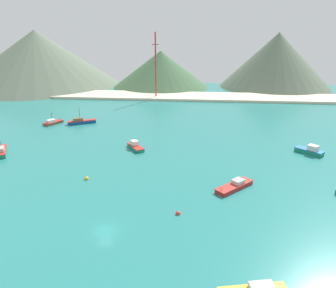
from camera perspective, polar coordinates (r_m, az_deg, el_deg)
ground at (r=87.25m, az=-5.77°, el=-3.89°), size 260.00×280.00×0.50m
fishing_boat_0 at (r=105.90m, az=-27.64°, el=-1.16°), size 7.20×9.71×2.54m
fishing_boat_1 at (r=76.04m, az=11.79°, el=-7.26°), size 9.38×9.30×1.89m
fishing_boat_3 at (r=103.04m, az=23.92°, el=-1.05°), size 7.89×7.38×2.77m
fishing_boat_4 at (r=131.31m, az=-19.80°, el=3.66°), size 6.11×7.95×4.42m
fishing_boat_5 at (r=128.44m, az=-15.17°, el=3.87°), size 10.53×6.64×6.60m
fishing_boat_7 at (r=98.51m, az=-5.82°, el=-0.39°), size 6.39×7.83×2.41m
buoy_0 at (r=65.15m, az=1.80°, el=-12.23°), size 0.96×0.96×0.96m
buoy_1 at (r=81.22m, az=-14.25°, el=-5.99°), size 1.04×1.04×1.04m
beach_strip at (r=173.47m, az=-0.10°, el=8.54°), size 247.00×20.57×1.20m
hill_west at (r=225.77m, az=-22.18°, el=13.96°), size 100.52×100.52×33.85m
hill_central at (r=203.21m, az=-1.28°, el=13.16°), size 59.30×59.30×21.92m
hill_east at (r=212.42m, az=18.72°, el=13.90°), size 66.81×66.81×32.60m
radio_tower at (r=167.75m, az=-2.22°, el=13.76°), size 3.31×2.65×33.09m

